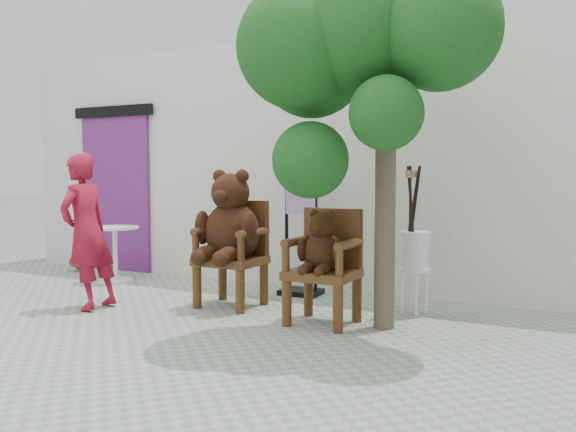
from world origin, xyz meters
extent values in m
plane|color=gray|center=(0.00, 0.00, 0.00)|extent=(60.00, 60.00, 0.00)
cube|color=silver|center=(0.00, 3.10, 1.50)|extent=(9.00, 1.00, 3.00)
cube|color=#69246E|center=(-3.00, 2.58, 1.10)|extent=(1.20, 0.08, 2.20)
cube|color=black|center=(-3.00, 2.54, 2.25)|extent=(1.40, 0.06, 0.15)
cylinder|color=#40230D|center=(-0.50, 1.07, 0.22)|extent=(0.09, 0.09, 0.44)
cylinder|color=#40230D|center=(-0.50, 1.54, 0.22)|extent=(0.09, 0.09, 0.44)
cylinder|color=#40230D|center=(0.02, 1.07, 0.22)|extent=(0.09, 0.09, 0.44)
cylinder|color=#40230D|center=(0.02, 1.54, 0.22)|extent=(0.09, 0.09, 0.44)
cube|color=#40230D|center=(-0.24, 1.30, 0.48)|extent=(0.63, 0.57, 0.08)
cube|color=#40230D|center=(-0.24, 1.55, 0.81)|extent=(0.59, 0.08, 0.57)
cylinder|color=#40230D|center=(-0.51, 1.55, 0.81)|extent=(0.08, 0.08, 0.57)
cylinder|color=#40230D|center=(-0.51, 1.07, 0.65)|extent=(0.07, 0.07, 0.26)
cylinder|color=#40230D|center=(-0.51, 1.30, 0.78)|extent=(0.08, 0.55, 0.08)
cylinder|color=#40230D|center=(0.03, 1.55, 0.81)|extent=(0.08, 0.08, 0.57)
cylinder|color=#40230D|center=(0.03, 1.07, 0.65)|extent=(0.07, 0.07, 0.26)
cylinder|color=#40230D|center=(0.03, 1.30, 0.78)|extent=(0.08, 0.55, 0.08)
ellipsoid|color=black|center=(-0.24, 1.33, 0.77)|extent=(0.59, 0.51, 0.62)
sphere|color=black|center=(-0.24, 1.30, 1.19)|extent=(0.40, 0.40, 0.40)
ellipsoid|color=black|center=(-0.24, 1.14, 1.16)|extent=(0.18, 0.14, 0.14)
sphere|color=black|center=(-0.38, 1.31, 1.35)|extent=(0.14, 0.14, 0.14)
sphere|color=black|center=(-0.10, 1.31, 1.35)|extent=(0.14, 0.14, 0.14)
ellipsoid|color=black|center=(-0.52, 1.20, 0.82)|extent=(0.14, 0.20, 0.36)
ellipsoid|color=black|center=(-0.37, 1.06, 0.57)|extent=(0.17, 0.35, 0.17)
sphere|color=black|center=(-0.37, 0.92, 0.55)|extent=(0.17, 0.17, 0.17)
ellipsoid|color=black|center=(0.04, 1.20, 0.82)|extent=(0.14, 0.20, 0.36)
ellipsoid|color=black|center=(-0.11, 1.06, 0.57)|extent=(0.17, 0.35, 0.17)
sphere|color=black|center=(-0.11, 0.92, 0.55)|extent=(0.17, 0.17, 0.17)
cylinder|color=#40230D|center=(0.66, 0.84, 0.21)|extent=(0.09, 0.09, 0.42)
cylinder|color=#40230D|center=(0.66, 1.29, 0.21)|extent=(0.09, 0.09, 0.42)
cylinder|color=#40230D|center=(1.16, 0.84, 0.21)|extent=(0.09, 0.09, 0.42)
cylinder|color=#40230D|center=(1.16, 1.29, 0.21)|extent=(0.09, 0.09, 0.42)
cube|color=#40230D|center=(0.91, 1.06, 0.46)|extent=(0.60, 0.55, 0.08)
cube|color=#40230D|center=(0.91, 1.30, 0.78)|extent=(0.57, 0.08, 0.55)
cylinder|color=#40230D|center=(0.65, 1.30, 0.78)|extent=(0.08, 0.08, 0.55)
cylinder|color=#40230D|center=(0.65, 0.84, 0.63)|extent=(0.07, 0.07, 0.25)
cylinder|color=#40230D|center=(0.65, 1.06, 0.75)|extent=(0.08, 0.52, 0.08)
cylinder|color=#40230D|center=(1.17, 1.30, 0.78)|extent=(0.08, 0.08, 0.55)
cylinder|color=#40230D|center=(1.17, 0.84, 0.63)|extent=(0.07, 0.07, 0.25)
cylinder|color=#40230D|center=(1.17, 1.06, 0.75)|extent=(0.08, 0.52, 0.08)
ellipsoid|color=black|center=(0.91, 1.07, 0.66)|extent=(0.37, 0.31, 0.38)
sphere|color=black|center=(0.91, 1.06, 0.91)|extent=(0.24, 0.24, 0.24)
ellipsoid|color=black|center=(0.91, 0.96, 0.89)|extent=(0.11, 0.09, 0.09)
sphere|color=black|center=(0.82, 1.06, 1.01)|extent=(0.09, 0.09, 0.09)
sphere|color=black|center=(0.99, 1.06, 1.01)|extent=(0.09, 0.09, 0.09)
ellipsoid|color=black|center=(0.74, 0.99, 0.68)|extent=(0.09, 0.12, 0.22)
ellipsoid|color=black|center=(0.83, 0.91, 0.53)|extent=(0.11, 0.21, 0.11)
sphere|color=black|center=(0.83, 0.82, 0.52)|extent=(0.10, 0.10, 0.10)
ellipsoid|color=black|center=(1.08, 0.99, 0.68)|extent=(0.09, 0.12, 0.22)
ellipsoid|color=black|center=(0.99, 0.91, 0.53)|extent=(0.11, 0.21, 0.11)
sphere|color=black|center=(0.99, 0.82, 0.52)|extent=(0.10, 0.10, 0.10)
imported|color=maroon|center=(-1.50, 0.56, 0.79)|extent=(0.40, 0.59, 1.58)
cylinder|color=white|center=(-2.35, 1.85, 0.69)|extent=(0.60, 0.60, 0.03)
cylinder|color=white|center=(-2.35, 1.85, 0.35)|extent=(0.06, 0.06, 0.68)
cylinder|color=white|center=(-2.35, 1.85, 0.01)|extent=(0.44, 0.44, 0.03)
cube|color=black|center=(-0.05, 2.18, 0.75)|extent=(0.03, 0.03, 1.50)
cube|color=black|center=(0.31, 2.20, 0.75)|extent=(0.03, 0.03, 1.50)
cube|color=black|center=(0.13, 2.19, 1.50)|extent=(0.40, 0.05, 0.03)
cube|color=black|center=(0.13, 2.19, 0.03)|extent=(0.47, 0.37, 0.06)
cube|color=#C899DF|center=(0.13, 2.18, 1.18)|extent=(0.36, 0.06, 0.52)
cylinder|color=black|center=(0.13, 2.19, 1.47)|extent=(0.01, 0.01, 0.08)
cylinder|color=white|center=(1.54, 1.85, 0.44)|extent=(0.32, 0.32, 0.03)
cylinder|color=white|center=(1.63, 1.94, 0.22)|extent=(0.03, 0.03, 0.44)
cylinder|color=white|center=(1.46, 1.94, 0.22)|extent=(0.03, 0.03, 0.44)
cylinder|color=white|center=(1.46, 1.77, 0.22)|extent=(0.03, 0.03, 0.44)
cylinder|color=white|center=(1.63, 1.77, 0.22)|extent=(0.03, 0.03, 0.44)
cylinder|color=black|center=(1.52, 1.90, 1.05)|extent=(0.11, 0.06, 0.80)
cylinder|color=#9E7448|center=(1.51, 1.93, 1.38)|extent=(0.04, 0.04, 0.07)
cylinder|color=black|center=(1.51, 1.81, 1.05)|extent=(0.13, 0.10, 0.79)
cylinder|color=#9E7448|center=(1.48, 1.77, 1.38)|extent=(0.05, 0.04, 0.08)
cylinder|color=black|center=(1.51, 1.82, 1.05)|extent=(0.07, 0.07, 0.80)
cylinder|color=#9E7448|center=(1.49, 1.80, 1.38)|extent=(0.04, 0.04, 0.07)
cylinder|color=black|center=(1.51, 1.81, 1.05)|extent=(0.08, 0.07, 0.80)
cylinder|color=#9E7448|center=(1.49, 1.79, 1.38)|extent=(0.04, 0.04, 0.07)
cylinder|color=black|center=(1.50, 1.83, 1.05)|extent=(0.05, 0.10, 0.80)
cylinder|color=#9E7448|center=(1.47, 1.82, 1.38)|extent=(0.04, 0.04, 0.07)
cylinder|color=black|center=(1.51, 1.89, 1.05)|extent=(0.12, 0.12, 0.79)
cylinder|color=#9E7448|center=(1.47, 1.92, 1.38)|extent=(0.04, 0.04, 0.08)
cylinder|color=#433828|center=(1.46, 1.19, 1.61)|extent=(0.18, 0.18, 3.21)
sphere|color=#0F3814|center=(1.47, 1.18, 2.73)|extent=(0.87, 0.87, 0.87)
sphere|color=#0F3814|center=(2.00, 0.85, 2.50)|extent=(0.97, 0.97, 0.97)
sphere|color=#0F3814|center=(0.88, 0.64, 2.44)|extent=(1.06, 1.06, 1.06)
sphere|color=#0F3814|center=(1.33, 0.77, 2.56)|extent=(1.04, 1.04, 1.04)
sphere|color=#0F3814|center=(0.89, 0.88, 2.34)|extent=(0.96, 0.96, 0.96)
sphere|color=#0F3814|center=(1.66, 1.09, 2.66)|extent=(0.92, 0.92, 0.92)
sphere|color=#0F3814|center=(1.00, 0.61, 1.49)|extent=(0.64, 0.64, 0.64)
sphere|color=#0F3814|center=(1.69, 0.50, 1.84)|extent=(0.57, 0.57, 0.57)
imported|color=#0F3814|center=(-3.40, 2.27, 0.18)|extent=(0.42, 0.39, 0.37)
camera|label=1|loc=(3.18, -3.97, 1.38)|focal=38.00mm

